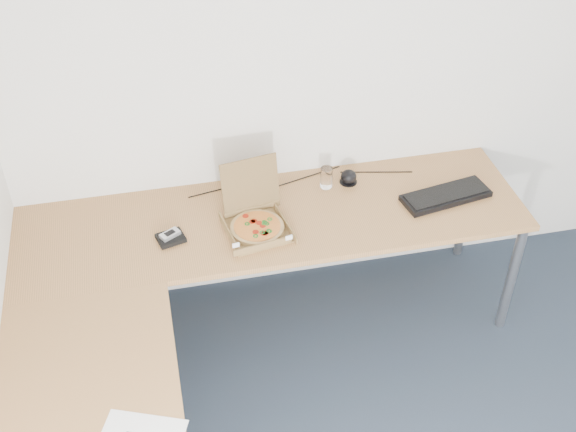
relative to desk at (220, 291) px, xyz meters
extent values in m
cube|color=#AF7843|center=(0.32, 0.43, 0.01)|extent=(2.50, 0.70, 0.03)
cylinder|color=gray|center=(1.52, 0.73, -0.35)|extent=(0.05, 0.05, 0.70)
cube|color=olive|center=(0.23, 0.33, 0.03)|extent=(0.29, 0.29, 0.01)
cube|color=olive|center=(0.23, 0.50, 0.18)|extent=(0.29, 0.06, 0.28)
cylinder|color=tan|center=(0.23, 0.33, 0.05)|extent=(0.26, 0.26, 0.02)
cylinder|color=#AB2B08|center=(0.23, 0.33, 0.06)|extent=(0.22, 0.22, 0.00)
cylinder|color=silver|center=(0.64, 0.61, 0.09)|extent=(0.06, 0.06, 0.11)
cube|color=black|center=(1.21, 0.38, 0.04)|extent=(0.48, 0.24, 0.03)
cube|color=black|center=(-0.18, 0.36, 0.04)|extent=(0.15, 0.13, 0.02)
cube|color=#B2B5BA|center=(-0.18, 0.36, 0.06)|extent=(0.11, 0.09, 0.02)
ellipsoid|color=black|center=(0.76, 0.62, 0.07)|extent=(0.09, 0.09, 0.08)
camera|label=1|loc=(-0.20, -2.33, 2.32)|focal=46.07mm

